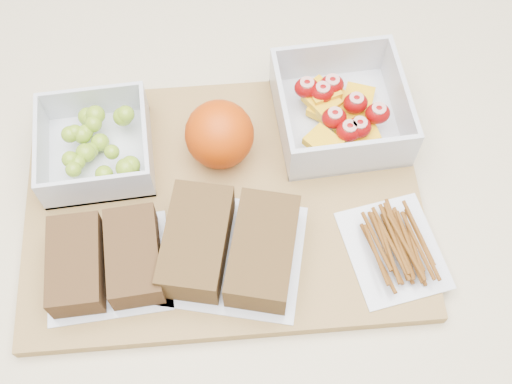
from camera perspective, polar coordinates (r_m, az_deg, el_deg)
counter at (r=1.11m, az=-0.78°, el=-12.50°), size 1.20×0.90×0.90m
cutting_board at (r=0.69m, az=-2.86°, el=-0.79°), size 0.44×0.33×0.02m
grape_container at (r=0.71m, az=-13.93°, el=4.08°), size 0.12×0.12×0.05m
fruit_container at (r=0.72m, az=7.48°, el=7.17°), size 0.14×0.14×0.06m
orange at (r=0.68m, az=-3.27°, el=5.14°), size 0.07×0.07×0.07m
sandwich_bag_left at (r=0.65m, az=-13.24°, el=-5.96°), size 0.12×0.11×0.04m
sandwich_bag_center at (r=0.64m, az=-2.35°, el=-4.87°), size 0.18×0.16×0.04m
pretzel_bag at (r=0.66m, az=12.28°, el=-4.69°), size 0.10×0.12×0.03m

